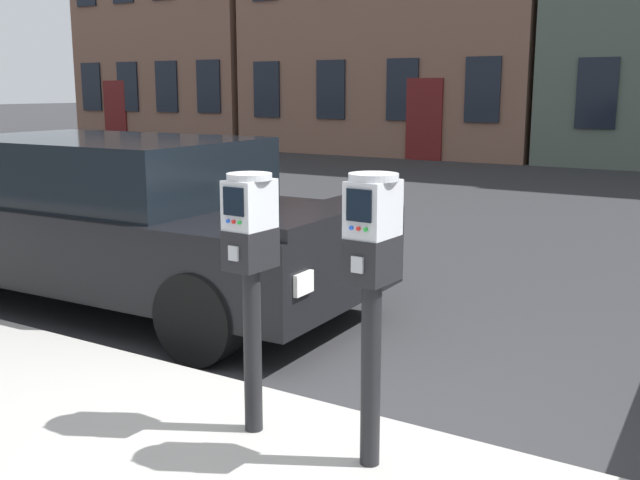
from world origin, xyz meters
TOP-DOWN VIEW (x-y plane):
  - ground_plane at (0.00, 0.00)m, footprint 160.00×160.00m
  - parking_meter_near_kerb at (-0.30, -0.27)m, footprint 0.22×0.26m
  - parking_meter_twin_adjacent at (0.36, -0.27)m, footprint 0.22×0.26m
  - parked_car_grey_estate at (-2.94, 1.35)m, footprint 4.48×1.97m

SIDE VIEW (x-z plane):
  - ground_plane at x=0.00m, z-range 0.00..0.00m
  - parked_car_grey_estate at x=-2.94m, z-range 0.04..1.46m
  - parking_meter_near_kerb at x=-0.30m, z-range 0.39..1.68m
  - parking_meter_twin_adjacent at x=0.36m, z-range 0.39..1.73m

